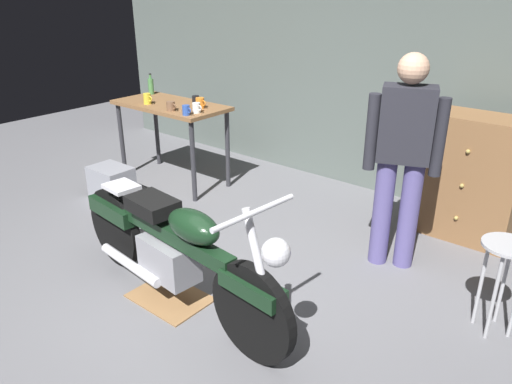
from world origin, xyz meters
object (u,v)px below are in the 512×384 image
Objects in this scene: wooden_dresser at (471,178)px; mug_white_ceramic at (197,108)px; shop_stool at (505,264)px; mug_brown_stoneware at (171,106)px; person_standing at (403,155)px; mug_blue_enamel at (186,110)px; motorcycle at (173,248)px; mug_yellow_tall at (147,99)px; storage_bin at (112,182)px; bottle at (151,86)px; mug_black_matte at (196,101)px; mug_orange_travel at (200,103)px.

wooden_dresser is 2.65m from mug_white_ceramic.
mug_brown_stoneware reaches higher than shop_stool.
person_standing is 2.20m from mug_blue_enamel.
motorcycle is 18.68× the size of mug_yellow_tall.
motorcycle is at bearing -42.20° from mug_brown_stoneware.
motorcycle reaches higher than storage_bin.
bottle is (-0.36, 0.36, 0.04)m from mug_yellow_tall.
mug_black_matte is at bearing 136.79° from mug_white_ceramic.
mug_white_ceramic is at bearing 43.68° from storage_bin.
motorcycle is 2.64m from wooden_dresser.
mug_white_ceramic is at bearing -43.21° from mug_black_matte.
mug_orange_travel is at bearing 109.11° from mug_blue_enamel.
person_standing is (0.93, 1.48, 0.48)m from motorcycle.
bottle is (-3.54, -0.56, 0.45)m from wooden_dresser.
mug_blue_enamel reaches higher than motorcycle.
motorcycle is at bearing -23.67° from storage_bin.
mug_brown_stoneware is at bearing -160.63° from wooden_dresser.
mug_orange_travel is (0.56, 0.80, 0.79)m from storage_bin.
motorcycle is at bearing -50.27° from mug_orange_travel.
mug_brown_stoneware is 0.25m from mug_blue_enamel.
mug_yellow_tall is (-1.95, 1.43, 0.51)m from motorcycle.
motorcycle is at bearing -37.57° from bottle.
person_standing reaches higher than motorcycle.
wooden_dresser is at bearing -130.76° from person_standing.
mug_blue_enamel is 1.13m from bottle.
mug_orange_travel is at bearing 135.43° from motorcycle.
motorcycle is 19.11× the size of mug_white_ceramic.
person_standing is 13.31× the size of mug_orange_travel.
person_standing is at bearing -0.15° from mug_white_ceramic.
bottle reaches higher than mug_white_ceramic.
motorcycle is 1.99× the size of wooden_dresser.
storage_bin is 0.98m from mug_yellow_tall.
storage_bin is 1.83× the size of bottle.
mug_black_matte is at bearing -166.72° from wooden_dresser.
shop_stool reaches higher than storage_bin.
mug_brown_stoneware is 0.31m from mug_orange_travel.
motorcycle is 20.22× the size of mug_blue_enamel.
mug_yellow_tall is at bearing 92.21° from storage_bin.
mug_blue_enamel is at bearing -22.23° from bottle.
person_standing is 14.27× the size of mug_yellow_tall.
mug_yellow_tall is at bearing 173.88° from mug_blue_enamel.
storage_bin is 3.76× the size of mug_yellow_tall.
wooden_dresser is at bearing 19.37° from mug_brown_stoneware.
mug_white_ceramic is at bearing 85.90° from mug_blue_enamel.
mug_black_matte reaches higher than mug_brown_stoneware.
storage_bin is 3.51× the size of mug_orange_travel.
motorcycle reaches higher than shop_stool.
mug_yellow_tall reaches higher than mug_blue_enamel.
wooden_dresser reaches higher than mug_blue_enamel.
mug_brown_stoneware is 0.33m from mug_black_matte.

